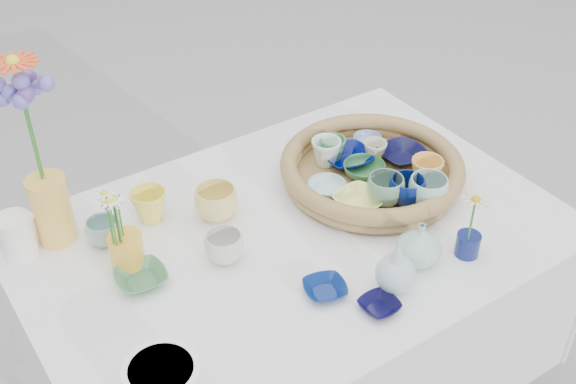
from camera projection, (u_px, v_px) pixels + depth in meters
wicker_tray at (372, 170)px, 1.86m from camera, size 0.47×0.47×0.08m
tray_ceramic_0 at (347, 158)px, 1.91m from camera, size 0.15×0.15×0.03m
tray_ceramic_1 at (402, 155)px, 1.92m from camera, size 0.13×0.13×0.03m
tray_ceramic_2 at (426, 172)px, 1.82m from camera, size 0.09×0.09×0.08m
tray_ceramic_3 at (364, 170)px, 1.86m from camera, size 0.14×0.14×0.03m
tray_ceramic_4 at (385, 190)px, 1.76m from camera, size 0.11×0.11×0.07m
tray_ceramic_5 at (327, 188)px, 1.80m from camera, size 0.12×0.12×0.03m
tray_ceramic_6 at (326, 152)px, 1.89m from camera, size 0.09×0.09×0.07m
tray_ceramic_7 at (375, 151)px, 1.91m from camera, size 0.07×0.07×0.06m
tray_ceramic_8 at (367, 141)px, 1.98m from camera, size 0.10×0.10×0.02m
tray_ceramic_9 at (407, 191)px, 1.76m from camera, size 0.11×0.11×0.07m
tray_ceramic_10 at (359, 201)px, 1.76m from camera, size 0.13×0.13×0.03m
tray_ceramic_11 at (428, 191)px, 1.75m from camera, size 0.12×0.12×0.08m
tray_ceramic_12 at (333, 149)px, 1.92m from camera, size 0.08×0.08×0.06m
loose_ceramic_0 at (149, 206)px, 1.73m from camera, size 0.10×0.10×0.08m
loose_ceramic_1 at (216, 203)px, 1.74m from camera, size 0.11×0.11×0.08m
loose_ceramic_2 at (141, 278)px, 1.57m from camera, size 0.11×0.11×0.03m
loose_ceramic_3 at (224, 247)px, 1.62m from camera, size 0.10×0.10×0.07m
loose_ceramic_4 at (325, 289)px, 1.55m from camera, size 0.11×0.11×0.02m
loose_ceramic_5 at (103, 232)px, 1.67m from camera, size 0.09×0.09×0.06m
loose_ceramic_6 at (379, 306)px, 1.51m from camera, size 0.09×0.09×0.02m
fluted_bowl at (163, 382)px, 1.32m from camera, size 0.15×0.15×0.07m
bud_vase_paleblue at (396, 266)px, 1.53m from camera, size 0.10×0.10×0.13m
bud_vase_seafoam at (419, 244)px, 1.60m from camera, size 0.13×0.13×0.11m
bud_vase_cobalt at (468, 245)px, 1.64m from camera, size 0.07×0.07×0.06m
single_daisy at (472, 220)px, 1.58m from camera, size 0.08×0.08×0.13m
tall_vase_yellow at (52, 210)px, 1.65m from camera, size 0.10×0.10×0.17m
gerbera at (29, 124)px, 1.52m from camera, size 0.15×0.15×0.30m
hydrangea at (33, 134)px, 1.54m from camera, size 0.11×0.11×0.31m
white_pitcher at (17, 236)px, 1.62m from camera, size 0.13×0.12×0.11m
daisy_cup at (127, 251)px, 1.60m from camera, size 0.08×0.08×0.08m
daisy_posy at (114, 213)px, 1.53m from camera, size 0.10×0.10×0.15m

